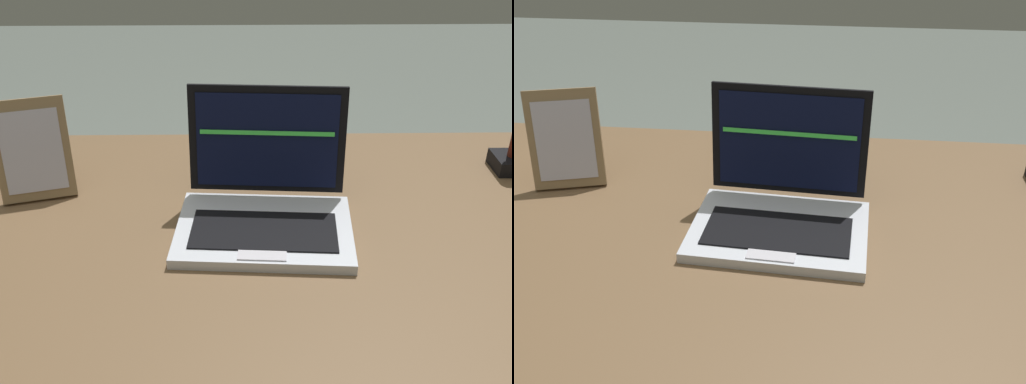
% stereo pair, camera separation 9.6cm
% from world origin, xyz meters
% --- Properties ---
extents(desk, '(1.52, 0.78, 0.70)m').
position_xyz_m(desk, '(0.00, 0.00, 0.59)').
color(desk, brown).
rests_on(desk, ground).
extents(laptop_front, '(0.31, 0.25, 0.22)m').
position_xyz_m(laptop_front, '(0.06, 0.01, 0.75)').
color(laptop_front, silver).
rests_on(laptop_front, desk).
extents(photo_frame, '(0.15, 0.10, 0.19)m').
position_xyz_m(photo_frame, '(-0.36, 0.12, 0.80)').
color(photo_frame, '#8C704D').
rests_on(photo_frame, desk).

